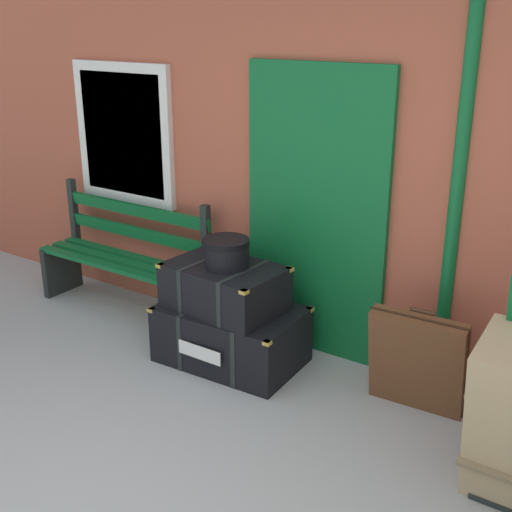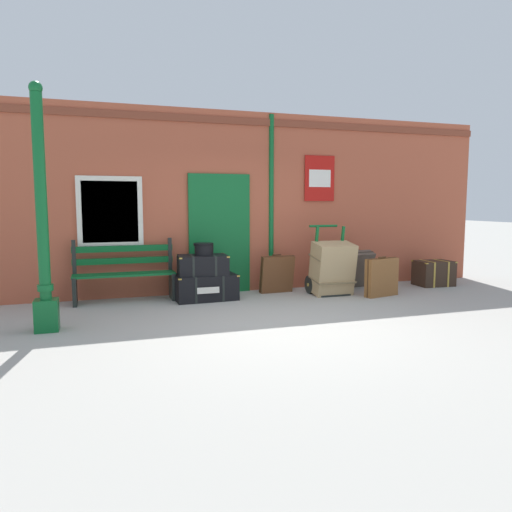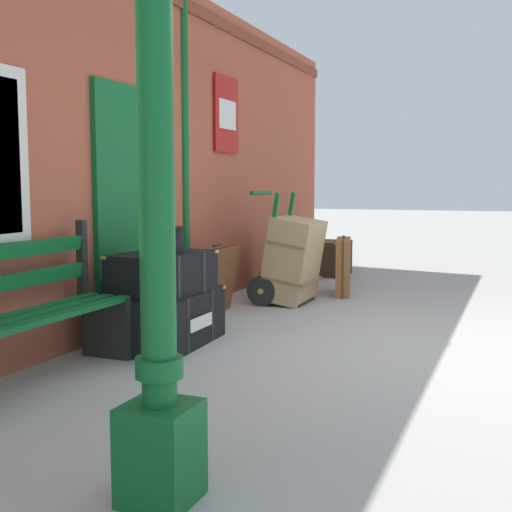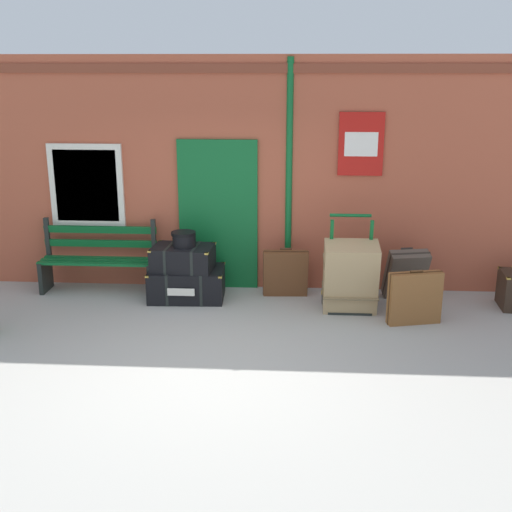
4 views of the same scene
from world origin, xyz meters
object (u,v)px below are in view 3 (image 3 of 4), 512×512
Objects in this scene: round_hatbox at (164,238)px; porters_trolley at (278,277)px; large_brown_trunk at (293,260)px; suitcase_olive at (343,266)px; corner_trunk at (329,258)px; suitcase_cream at (275,260)px; lamp_post at (157,213)px; suitcase_caramel at (218,280)px; steamer_trunk_base at (164,318)px; platform_bench at (27,316)px; steamer_trunk_middle at (163,273)px.

porters_trolley is (2.19, -0.15, -0.58)m from round_hatbox.
suitcase_olive is at bearing -25.07° from large_brown_trunk.
large_brown_trunk is 1.31× the size of corner_trunk.
suitcase_cream is at bearing 32.47° from large_brown_trunk.
porters_trolley is at bearing 14.47° from lamp_post.
steamer_trunk_base is at bearing -173.36° from suitcase_caramel.
suitcase_cream is at bearing 22.61° from porters_trolley.
round_hatbox is at bearing 171.70° from large_brown_trunk.
porters_trolley is 1.28× the size of large_brown_trunk.
lamp_post reaches higher than steamer_trunk_base.
steamer_trunk_base is 1.35m from suitcase_caramel.
platform_bench is 3.50m from large_brown_trunk.
porters_trolley is 2.33m from corner_trunk.
large_brown_trunk is 1.31× the size of suitcase_cream.
lamp_post is 4.39× the size of suitcase_olive.
steamer_trunk_base is at bearing 23.38° from steamer_trunk_middle.
suitcase_caramel is at bearing 22.07° from lamp_post.
steamer_trunk_base is 0.64m from round_hatbox.
round_hatbox reaches higher than large_brown_trunk.
suitcase_caramel is (1.35, 0.17, -0.52)m from round_hatbox.
porters_trolley reaches higher than platform_bench.
suitcase_caramel is at bearing 7.28° from round_hatbox.
steamer_trunk_middle reaches higher than suitcase_caramel.
large_brown_trunk is (3.45, -0.58, 0.02)m from platform_bench.
steamer_trunk_middle is (1.24, -0.26, 0.14)m from platform_bench.
lamp_post is 3.23× the size of large_brown_trunk.
suitcase_caramel is 1.81m from suitcase_olive.
round_hatbox is (0.02, -0.00, 0.27)m from steamer_trunk_middle.
large_brown_trunk is 0.85m from suitcase_olive.
platform_bench is 1.54× the size of steamer_trunk_base.
lamp_post is 2.00m from platform_bench.
large_brown_trunk reaches higher than suitcase_olive.
suitcase_olive is at bearing -158.51° from corner_trunk.
steamer_trunk_base is 1.50× the size of suitcase_caramel.
platform_bench is 3.48m from porters_trolley.
corner_trunk is (4.54, -0.06, -0.34)m from steamer_trunk_middle.
platform_bench is 2.32× the size of suitcase_caramel.
lamp_post is 2.65m from round_hatbox.
suitcase_cream is (5.26, 1.48, -0.80)m from lamp_post.
lamp_post is 1.90× the size of platform_bench.
lamp_post reaches higher than suitcase_olive.
suitcase_caramel reaches higher than steamer_trunk_base.
platform_bench reaches higher than suitcase_olive.
suitcase_caramel is at bearing 6.64° from steamer_trunk_base.
steamer_trunk_base is at bearing 179.05° from corner_trunk.
large_brown_trunk is at bearing -8.30° from round_hatbox.
corner_trunk is at bearing 10.37° from lamp_post.
lamp_post reaches higher than platform_bench.
porters_trolley is at bearing 145.22° from suitcase_olive.
round_hatbox is at bearing -0.63° from steamer_trunk_middle.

